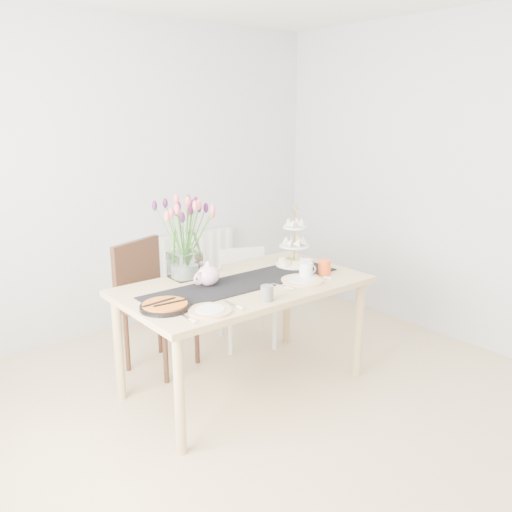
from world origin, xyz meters
TOP-DOWN VIEW (x-y plane):
  - room_shell at (0.00, 0.00)m, footprint 4.50×4.50m
  - radiator at (0.50, 2.19)m, footprint 1.20×0.08m
  - dining_table at (0.12, 0.70)m, footprint 1.60×0.90m
  - chair_brown at (-0.20, 1.40)m, footprint 0.60×0.60m
  - chair_white at (0.62, 1.33)m, footprint 0.51×0.51m
  - table_runner at (0.12, 0.70)m, footprint 1.40×0.35m
  - tulip_vase at (-0.12, 1.04)m, footprint 0.66×0.66m
  - cake_stand at (0.66, 0.79)m, footprint 0.27×0.27m
  - teapot at (-0.09, 0.79)m, footprint 0.27×0.23m
  - cream_jug at (0.62, 0.63)m, footprint 0.09×0.09m
  - tart_tin at (-0.52, 0.60)m, footprint 0.29×0.29m
  - mug_grey at (0.03, 0.34)m, footprint 0.11×0.11m
  - mug_white at (0.52, 0.52)m, footprint 0.11×0.11m
  - mug_orange at (0.68, 0.50)m, footprint 0.12×0.12m
  - plate_left at (-0.34, 0.40)m, footprint 0.25×0.25m
  - plate_right at (0.45, 0.48)m, footprint 0.35×0.35m

SIDE VIEW (x-z plane):
  - chair_white at x=0.62m, z-range 0.06..0.82m
  - radiator at x=0.50m, z-range 0.15..0.75m
  - chair_brown at x=-0.20m, z-range 0.08..1.02m
  - dining_table at x=0.12m, z-range 0.30..1.05m
  - table_runner at x=0.12m, z-range 0.75..0.76m
  - plate_left at x=-0.34m, z-range 0.75..0.76m
  - plate_right at x=0.45m, z-range 0.75..0.76m
  - tart_tin at x=-0.52m, z-range 0.75..0.78m
  - cream_jug at x=0.62m, z-range 0.75..0.84m
  - mug_grey at x=0.03m, z-range 0.75..0.84m
  - mug_orange at x=0.68m, z-range 0.75..0.85m
  - mug_white at x=0.52m, z-range 0.75..0.86m
  - teapot at x=-0.09m, z-range 0.75..0.90m
  - cake_stand at x=0.66m, z-range 0.67..1.06m
  - tulip_vase at x=-0.12m, z-range 0.83..1.39m
  - room_shell at x=0.00m, z-range -0.95..3.55m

